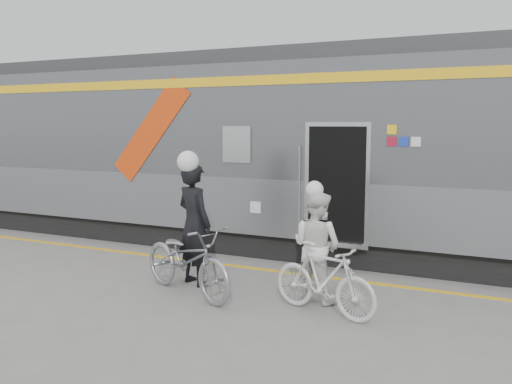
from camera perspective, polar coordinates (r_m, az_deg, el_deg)
The scene contains 9 objects.
ground at distance 7.81m, azimuth -0.59°, elevation -12.62°, with size 90.00×90.00×0.00m, color slate.
train at distance 11.91m, azimuth 0.45°, elevation 4.36°, with size 24.00×3.17×4.10m.
safety_strip at distance 9.70m, azimuth 4.99°, elevation -8.64°, with size 24.00×0.12×0.01m, color yellow.
man at distance 8.97m, azimuth -6.52°, elevation -3.34°, with size 0.74×0.48×2.02m, color black.
bicycle_left at distance 8.51m, azimuth -7.27°, elevation -7.07°, with size 0.74×2.12×1.11m, color #93969A.
woman at distance 8.19m, azimuth 6.38°, elevation -5.69°, with size 0.81×0.63×1.66m, color white.
bicycle_right at distance 7.67m, azimuth 7.16°, elevation -9.10°, with size 0.47×1.67×1.00m, color silver.
helmet_man at distance 8.83m, azimuth -6.63°, elevation 4.25°, with size 0.35×0.35×0.35m, color white.
helmet_woman at distance 8.03m, azimuth 6.48°, elevation 1.02°, with size 0.27×0.27×0.27m, color white.
Camera 1 is at (3.19, -6.62, 2.66)m, focal length 38.00 mm.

